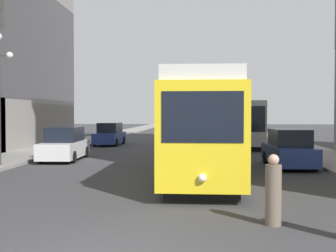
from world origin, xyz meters
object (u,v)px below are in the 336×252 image
(streetcar, at_px, (200,124))
(pedestrian_crossing_far, at_px, (273,192))
(parked_car_left_mid, at_px, (65,145))
(parked_car_left_near, at_px, (110,135))
(parked_car_right_far, at_px, (289,149))
(transit_bus, at_px, (238,121))

(streetcar, height_order, pedestrian_crossing_far, streetcar)
(parked_car_left_mid, bearing_deg, streetcar, -31.89)
(parked_car_left_near, relative_size, parked_car_left_mid, 0.96)
(parked_car_right_far, height_order, pedestrian_crossing_far, parked_car_right_far)
(pedestrian_crossing_far, bearing_deg, transit_bus, 85.65)
(parked_car_left_mid, bearing_deg, parked_car_right_far, -13.40)
(transit_bus, xyz_separation_m, parked_car_right_far, (1.23, -13.58, -1.10))
(parked_car_left_near, relative_size, parked_car_right_far, 1.00)
(parked_car_right_far, xyz_separation_m, pedestrian_crossing_far, (-2.53, -10.58, -0.09))
(transit_bus, distance_m, parked_car_right_far, 13.68)
(parked_car_right_far, bearing_deg, pedestrian_crossing_far, 74.86)
(transit_bus, relative_size, parked_car_left_mid, 2.54)
(streetcar, relative_size, parked_car_left_near, 3.13)
(parked_car_left_near, relative_size, pedestrian_crossing_far, 2.77)
(streetcar, distance_m, parked_car_left_mid, 8.58)
(parked_car_left_mid, relative_size, pedestrian_crossing_far, 2.89)
(streetcar, bearing_deg, pedestrian_crossing_far, -79.61)
(streetcar, xyz_separation_m, transit_bus, (2.97, 15.55, -0.15))
(parked_car_left_near, bearing_deg, transit_bus, 2.56)
(streetcar, xyz_separation_m, parked_car_left_near, (-7.43, 15.31, -1.26))
(parked_car_left_near, distance_m, parked_car_right_far, 17.70)
(parked_car_left_near, xyz_separation_m, parked_car_right_far, (11.64, -13.34, -0.00))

